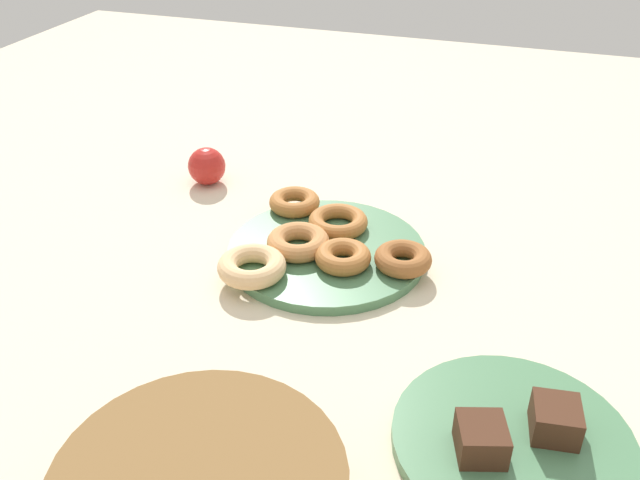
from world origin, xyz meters
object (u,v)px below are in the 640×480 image
(cake_plate, at_px, (513,441))
(apple, at_px, (207,166))
(donut_1, at_px, (298,242))
(donut_3, at_px, (252,266))
(donut_plate, at_px, (326,251))
(brownie_far, at_px, (481,439))
(brownie_near, at_px, (555,420))
(donut_0, at_px, (343,257))
(donut_5, at_px, (403,259))
(donut_4, at_px, (294,202))
(donut_2, at_px, (340,222))

(cake_plate, bearing_deg, apple, -38.04)
(donut_1, bearing_deg, donut_3, 64.23)
(donut_plate, bearing_deg, donut_1, 28.39)
(donut_plate, distance_m, brownie_far, 0.41)
(donut_3, height_order, brownie_near, brownie_near)
(donut_0, height_order, cake_plate, donut_0)
(apple, bearing_deg, donut_5, 155.95)
(donut_0, relative_size, donut_1, 0.87)
(donut_1, xyz_separation_m, apple, (0.24, -0.18, 0.00))
(donut_4, relative_size, donut_5, 1.01)
(cake_plate, bearing_deg, donut_2, -49.55)
(donut_0, distance_m, donut_1, 0.07)
(donut_3, xyz_separation_m, cake_plate, (-0.37, 0.18, -0.02))
(donut_plate, bearing_deg, donut_2, -92.88)
(donut_2, xyz_separation_m, cake_plate, (-0.29, 0.34, -0.02))
(brownie_near, relative_size, apple, 0.76)
(donut_5, distance_m, apple, 0.43)
(donut_2, relative_size, brownie_far, 1.83)
(donut_plate, distance_m, donut_3, 0.13)
(donut_3, bearing_deg, donut_plate, -127.07)
(donut_4, bearing_deg, donut_2, 156.96)
(cake_plate, bearing_deg, donut_1, -38.58)
(donut_5, distance_m, cake_plate, 0.32)
(donut_3, bearing_deg, cake_plate, 153.55)
(donut_4, xyz_separation_m, cake_plate, (-0.38, 0.38, -0.02))
(donut_3, relative_size, brownie_near, 1.90)
(donut_4, distance_m, donut_5, 0.23)
(donut_5, height_order, apple, apple)
(brownie_far, xyz_separation_m, apple, (0.53, -0.47, 0.00))
(brownie_near, bearing_deg, donut_5, -49.55)
(donut_4, height_order, cake_plate, donut_4)
(donut_1, bearing_deg, apple, -37.26)
(donut_2, distance_m, brownie_near, 0.46)
(donut_4, height_order, donut_5, donut_5)
(donut_0, distance_m, apple, 0.37)
(donut_0, height_order, apple, apple)
(donut_plate, bearing_deg, donut_4, -48.11)
(donut_2, distance_m, donut_3, 0.18)
(donut_0, distance_m, brownie_near, 0.37)
(donut_1, distance_m, apple, 0.30)
(brownie_far, bearing_deg, donut_4, -49.68)
(donut_1, relative_size, donut_5, 1.13)
(cake_plate, distance_m, brownie_far, 0.05)
(apple, bearing_deg, donut_4, 160.93)
(donut_plate, relative_size, donut_0, 3.66)
(donut_3, height_order, apple, apple)
(donut_1, distance_m, donut_4, 0.12)
(apple, bearing_deg, donut_plate, 149.66)
(donut_plate, bearing_deg, brownie_far, 129.83)
(donut_3, distance_m, donut_5, 0.21)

